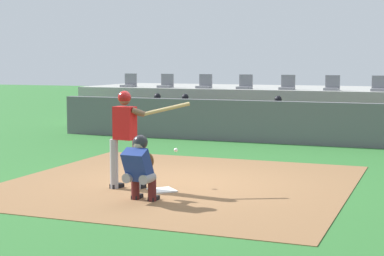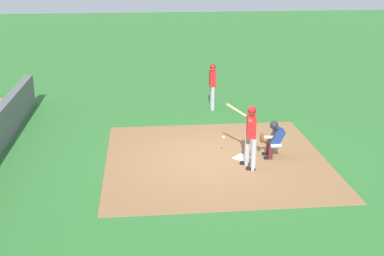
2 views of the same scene
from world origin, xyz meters
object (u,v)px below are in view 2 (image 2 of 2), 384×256
Objects in this scene: batter_at_plate at (250,133)px; catcher_crouched at (273,138)px; home_plate at (243,158)px; on_deck_batter at (213,84)px.

catcher_crouched is (0.68, -0.84, -0.43)m from batter_at_plate.
on_deck_batter is (5.08, 0.19, 1.00)m from home_plate.
batter_at_plate reaches higher than on_deck_batter.
home_plate is 0.24× the size of catcher_crouched.
catcher_crouched is (0.01, -0.89, 0.58)m from home_plate.
on_deck_batter reaches higher than home_plate.
on_deck_batter reaches higher than catcher_crouched.
on_deck_batter is at bearing 2.43° from batter_at_plate.
home_plate is at bearing 90.35° from catcher_crouched.
batter_at_plate is at bearing -177.57° from on_deck_batter.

